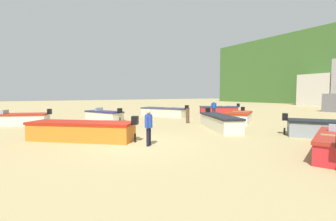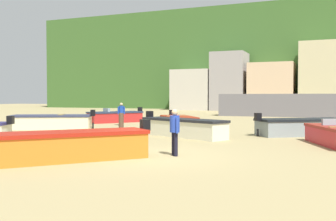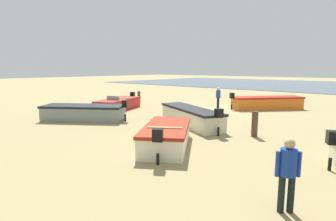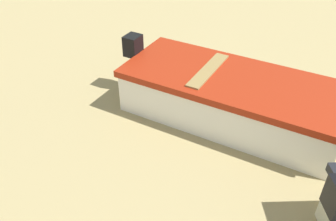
# 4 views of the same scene
# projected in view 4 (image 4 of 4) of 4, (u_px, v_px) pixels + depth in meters

# --- Properties ---
(boat_white_0) EXTENTS (3.49, 4.13, 1.17)m
(boat_white_0) POSITION_uv_depth(u_px,v_px,m) (230.00, 97.00, 6.36)
(boat_white_0) COLOR white
(boat_white_0) RESTS_ON ground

